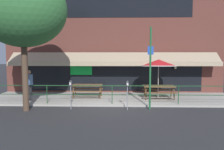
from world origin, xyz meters
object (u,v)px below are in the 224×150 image
at_px(picnic_table_left, 87,87).
at_px(street_sign_pole, 150,68).
at_px(street_tree_curbside, 24,4).
at_px(patio_umbrella_centre, 159,63).
at_px(parking_meter_far, 127,86).
at_px(picnic_table_centre, 159,88).
at_px(parking_meter_near, 71,86).
at_px(pedestrian_walking, 29,84).

relative_size(picnic_table_left, street_sign_pole, 0.45).
height_order(picnic_table_left, street_tree_curbside, street_tree_curbside).
distance_m(patio_umbrella_centre, street_sign_pole, 2.63).
distance_m(patio_umbrella_centre, street_tree_curbside, 7.80).
xyz_separation_m(patio_umbrella_centre, parking_meter_far, (-1.95, -2.65, -1.03)).
height_order(picnic_table_left, parking_meter_far, parking_meter_far).
xyz_separation_m(picnic_table_centre, street_sign_pole, (-0.85, -2.20, 1.34)).
height_order(picnic_table_left, street_sign_pole, street_sign_pole).
bearing_deg(street_tree_curbside, patio_umbrella_centre, 24.33).
relative_size(picnic_table_centre, street_sign_pole, 0.45).
bearing_deg(picnic_table_centre, picnic_table_left, 175.47).
relative_size(parking_meter_near, street_sign_pole, 0.36).
bearing_deg(street_sign_pole, pedestrian_walking, 167.53).
xyz_separation_m(picnic_table_left, street_tree_curbside, (-2.39, -3.07, 4.23)).
relative_size(picnic_table_centre, patio_umbrella_centre, 0.76).
bearing_deg(picnic_table_left, picnic_table_centre, -4.53).
bearing_deg(picnic_table_centre, parking_meter_far, -129.36).
height_order(picnic_table_centre, pedestrian_walking, pedestrian_walking).
relative_size(picnic_table_left, street_tree_curbside, 0.26).
distance_m(picnic_table_left, street_tree_curbside, 5.74).
height_order(pedestrian_walking, street_tree_curbside, street_tree_curbside).
bearing_deg(picnic_table_left, pedestrian_walking, -160.63).
distance_m(parking_meter_far, street_sign_pole, 1.43).
height_order(picnic_table_centre, parking_meter_far, parking_meter_far).
height_order(patio_umbrella_centre, parking_meter_near, patio_umbrella_centre).
bearing_deg(street_sign_pole, picnic_table_centre, 68.98).
distance_m(picnic_table_left, patio_umbrella_centre, 4.51).
bearing_deg(pedestrian_walking, parking_meter_far, -16.53).
relative_size(picnic_table_centre, parking_meter_near, 1.27).
relative_size(pedestrian_walking, street_sign_pole, 0.43).
bearing_deg(parking_meter_near, street_sign_pole, 1.30).
distance_m(pedestrian_walking, street_tree_curbside, 4.41).
xyz_separation_m(parking_meter_near, street_tree_curbside, (-1.95, -0.44, 3.78)).
bearing_deg(street_sign_pole, picnic_table_left, 143.38).
bearing_deg(street_sign_pole, parking_meter_near, -178.70).
relative_size(street_sign_pole, street_tree_curbside, 0.56).
distance_m(picnic_table_centre, pedestrian_walking, 7.43).
height_order(picnic_table_left, parking_meter_near, parking_meter_near).
bearing_deg(picnic_table_centre, patio_umbrella_centre, 90.00).
height_order(pedestrian_walking, parking_meter_far, pedestrian_walking).
relative_size(pedestrian_walking, street_tree_curbside, 0.24).
bearing_deg(parking_meter_near, pedestrian_walking, 150.21).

